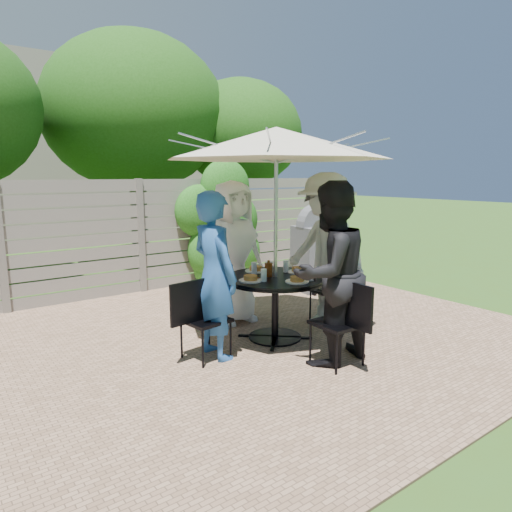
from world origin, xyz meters
TOP-DOWN VIEW (x-y plane):
  - backyard_envelope at (0.09, 10.29)m, footprint 60.00×60.00m
  - patio_table at (0.38, 0.00)m, footprint 1.20×1.20m
  - umbrella at (0.38, 0.00)m, footprint 2.59×2.59m
  - chair_back at (0.34, 0.97)m, footprint 0.46×0.69m
  - person_back at (0.34, 0.83)m, footprint 0.92×0.62m
  - chair_left at (-0.59, -0.04)m, footprint 0.65×0.47m
  - person_left at (-0.45, -0.03)m, footprint 0.44×0.66m
  - chair_front at (0.41, -0.96)m, footprint 0.45×0.66m
  - person_front at (0.41, -0.83)m, footprint 0.93×0.74m
  - chair_right at (1.34, 0.04)m, footprint 0.65×0.45m
  - person_right at (1.21, 0.03)m, footprint 0.77×1.28m
  - plate_back at (0.36, 0.36)m, footprint 0.26×0.26m
  - plate_left at (0.02, -0.01)m, footprint 0.26×0.26m
  - plate_front at (0.39, -0.36)m, footprint 0.26×0.26m
  - plate_right at (0.74, 0.01)m, footprint 0.26×0.26m
  - plate_extra at (0.57, -0.29)m, footprint 0.24×0.24m
  - glass_back at (0.26, 0.26)m, footprint 0.07×0.07m
  - glass_left at (0.12, -0.11)m, footprint 0.07×0.07m
  - glass_right at (0.63, 0.12)m, footprint 0.07×0.07m
  - syrup_jug at (0.31, 0.05)m, footprint 0.09×0.09m
  - coffee_cup at (0.47, 0.22)m, footprint 0.08×0.08m
  - bbq_grill at (2.37, 1.39)m, footprint 0.76×0.61m

SIDE VIEW (x-z plane):
  - chair_left at x=-0.59m, z-range -0.17..0.70m
  - chair_right at x=1.34m, z-range -0.18..0.71m
  - chair_front at x=0.41m, z-range -0.18..0.72m
  - chair_back at x=0.34m, z-range -0.19..0.76m
  - patio_table at x=0.38m, z-range 0.15..0.91m
  - bbq_grill at x=2.37m, z-range -0.06..1.37m
  - plate_back at x=0.36m, z-range 0.75..0.81m
  - plate_left at x=0.02m, z-range 0.75..0.81m
  - plate_front at x=0.39m, z-range 0.75..0.81m
  - plate_right at x=0.74m, z-range 0.75..0.81m
  - plate_extra at x=0.57m, z-range 0.75..0.81m
  - coffee_cup at x=0.47m, z-range 0.76..0.88m
  - glass_back at x=0.26m, z-range 0.76..0.90m
  - glass_left at x=0.12m, z-range 0.76..0.90m
  - glass_right at x=0.63m, z-range 0.76..0.90m
  - syrup_jug at x=0.31m, z-range 0.76..0.92m
  - person_left at x=-0.45m, z-range 0.00..1.76m
  - person_back at x=0.34m, z-range 0.00..1.84m
  - person_front at x=0.41m, z-range 0.00..1.85m
  - person_right at x=1.21m, z-range 0.00..1.94m
  - umbrella at x=0.38m, z-range 1.03..3.45m
  - backyard_envelope at x=0.09m, z-range 0.11..5.11m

